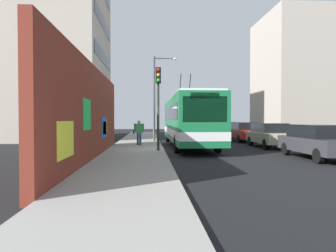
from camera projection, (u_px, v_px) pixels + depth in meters
ground_plane at (164, 151)px, 17.44m from camera, size 80.00×80.00×0.00m
sidewalk_slab at (136, 150)px, 17.34m from camera, size 48.00×3.20×0.15m
graffiti_wall at (92, 114)px, 13.46m from camera, size 14.54×0.32×4.16m
building_far_left at (58, 41)px, 28.12m from camera, size 11.05×8.24×18.04m
building_far_right at (302, 76)px, 35.67m from camera, size 9.52×9.15×13.78m
city_bus at (188, 119)px, 20.70m from camera, size 12.65×2.54×5.11m
parked_car_dark_gray at (318, 141)px, 14.15m from camera, size 4.56×1.93×1.58m
parked_car_champagne at (269, 135)px, 19.91m from camera, size 4.22×1.79×1.58m
parked_car_red at (244, 131)px, 25.25m from camera, size 4.64×1.86×1.58m
parked_car_silver at (227, 129)px, 30.88m from camera, size 4.84×1.94×1.58m
pedestrian_midblock at (139, 131)px, 19.85m from camera, size 0.22×0.73×1.61m
traffic_light at (158, 95)px, 16.34m from camera, size 0.49×0.28×4.47m
street_lamp at (157, 92)px, 23.57m from camera, size 0.44×1.85×6.54m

